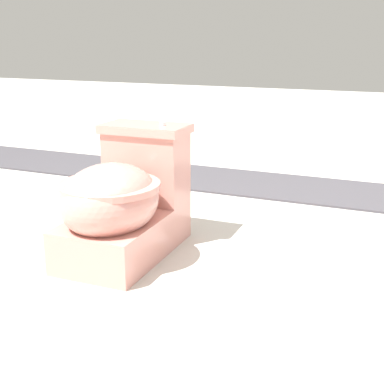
# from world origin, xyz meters

# --- Properties ---
(ground_plane) EXTENTS (14.00, 14.00, 0.00)m
(ground_plane) POSITION_xyz_m (0.00, 0.00, 0.00)
(ground_plane) COLOR beige
(gravel_strip) EXTENTS (0.56, 8.00, 0.01)m
(gravel_strip) POSITION_xyz_m (-1.15, 0.50, 0.01)
(gravel_strip) COLOR #423F44
(gravel_strip) RESTS_ON ground
(toilet) EXTENTS (0.64, 0.39, 0.52)m
(toilet) POSITION_xyz_m (0.09, -0.05, 0.22)
(toilet) COLOR tan
(toilet) RESTS_ON ground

